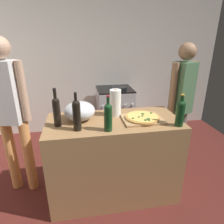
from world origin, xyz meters
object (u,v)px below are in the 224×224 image
at_px(wine_bottle_green, 108,116).
at_px(person_in_red, 181,102).
at_px(wine_bottle_clear, 77,114).
at_px(stove, 115,112).
at_px(mixing_bowl, 79,111).
at_px(paper_towel_roll, 115,103).
at_px(wine_bottle_dark, 180,112).
at_px(pizza, 142,117).
at_px(person_in_stripes, 11,109).
at_px(wine_bottle_amber, 57,110).

bearing_deg(wine_bottle_green, person_in_red, 28.85).
xyz_separation_m(wine_bottle_clear, stove, (0.64, 1.56, -0.62)).
height_order(mixing_bowl, stove, mixing_bowl).
distance_m(paper_towel_roll, stove, 1.43).
bearing_deg(wine_bottle_dark, pizza, 147.63).
bearing_deg(pizza, wine_bottle_clear, -169.61).
height_order(paper_towel_roll, wine_bottle_dark, wine_bottle_dark).
bearing_deg(wine_bottle_clear, paper_towel_roll, 35.85).
height_order(pizza, mixing_bowl, mixing_bowl).
bearing_deg(person_in_red, mixing_bowl, -168.20).
distance_m(wine_bottle_green, person_in_stripes, 1.06).
bearing_deg(wine_bottle_dark, stove, 100.86).
xyz_separation_m(mixing_bowl, wine_bottle_green, (0.25, -0.29, 0.05)).
relative_size(mixing_bowl, wine_bottle_dark, 1.01).
relative_size(mixing_bowl, paper_towel_roll, 1.10).
xyz_separation_m(paper_towel_roll, wine_bottle_clear, (-0.40, -0.29, 0.02)).
xyz_separation_m(wine_bottle_clear, wine_bottle_green, (0.27, -0.06, -0.02)).
bearing_deg(pizza, person_in_red, 31.14).
bearing_deg(pizza, person_in_stripes, 167.16).
xyz_separation_m(mixing_bowl, stove, (0.61, 1.33, -0.56)).
bearing_deg(person_in_red, paper_towel_roll, -166.97).
bearing_deg(paper_towel_roll, pizza, -34.94).
distance_m(paper_towel_roll, person_in_red, 0.89).
relative_size(wine_bottle_clear, stove, 0.39).
relative_size(person_in_stripes, person_in_red, 1.04).
height_order(wine_bottle_green, person_in_stripes, person_in_stripes).
xyz_separation_m(person_in_stripes, person_in_red, (1.94, 0.07, -0.05)).
relative_size(paper_towel_roll, wine_bottle_clear, 0.81).
height_order(mixing_bowl, wine_bottle_clear, wine_bottle_clear).
relative_size(stove, person_in_red, 0.56).
distance_m(wine_bottle_dark, person_in_stripes, 1.70).
bearing_deg(wine_bottle_clear, mixing_bowl, 83.93).
height_order(mixing_bowl, wine_bottle_amber, wine_bottle_amber).
xyz_separation_m(paper_towel_roll, stove, (0.23, 1.27, -0.61)).
relative_size(mixing_bowl, person_in_stripes, 0.18).
height_order(pizza, person_in_stripes, person_in_stripes).
bearing_deg(paper_towel_roll, wine_bottle_dark, -33.55).
xyz_separation_m(pizza, wine_bottle_amber, (-0.83, 0.01, 0.13)).
xyz_separation_m(pizza, person_in_stripes, (-1.32, 0.30, 0.06)).
height_order(stove, person_in_stripes, person_in_stripes).
xyz_separation_m(wine_bottle_green, person_in_red, (0.99, 0.55, -0.10)).
distance_m(pizza, person_in_red, 0.72).
height_order(person_in_stripes, person_in_red, person_in_stripes).
height_order(pizza, wine_bottle_clear, wine_bottle_clear).
bearing_deg(person_in_stripes, wine_bottle_green, -26.74).
relative_size(mixing_bowl, wine_bottle_amber, 0.86).
bearing_deg(mixing_bowl, person_in_red, 11.80).
distance_m(wine_bottle_clear, wine_bottle_green, 0.28).
distance_m(pizza, wine_bottle_amber, 0.84).
distance_m(stove, person_in_stripes, 1.82).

